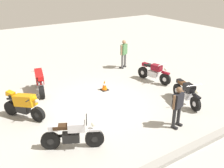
{
  "coord_description": "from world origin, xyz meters",
  "views": [
    {
      "loc": [
        5.1,
        9.09,
        5.39
      ],
      "look_at": [
        -0.9,
        -0.05,
        0.75
      ],
      "focal_mm": 41.78,
      "sensor_mm": 36.0,
      "label": 1
    }
  ],
  "objects_px": {
    "person_in_green_shirt": "(124,52)",
    "traffic_cone": "(104,85)",
    "person_in_black_shirt": "(178,105)",
    "motorcycle_silver_cruiser": "(72,134)",
    "motorcycle_maroon_cruiser": "(154,72)",
    "motorcycle_orange_sportbike": "(24,104)",
    "motorcycle_black_cruiser": "(186,93)",
    "motorcycle_red_sportbike": "(40,81)"
  },
  "relations": [
    {
      "from": "motorcycle_silver_cruiser",
      "to": "person_in_black_shirt",
      "type": "distance_m",
      "value": 4.0
    },
    {
      "from": "person_in_green_shirt",
      "to": "person_in_black_shirt",
      "type": "xyz_separation_m",
      "value": [
        2.27,
        6.57,
        -0.09
      ]
    },
    {
      "from": "traffic_cone",
      "to": "motorcycle_orange_sportbike",
      "type": "bearing_deg",
      "value": 7.63
    },
    {
      "from": "motorcycle_black_cruiser",
      "to": "person_in_black_shirt",
      "type": "xyz_separation_m",
      "value": [
        1.81,
        1.14,
        0.41
      ]
    },
    {
      "from": "motorcycle_orange_sportbike",
      "to": "motorcycle_silver_cruiser",
      "type": "xyz_separation_m",
      "value": [
        -0.75,
        2.87,
        -0.07
      ]
    },
    {
      "from": "motorcycle_black_cruiser",
      "to": "person_in_green_shirt",
      "type": "xyz_separation_m",
      "value": [
        -0.46,
        -5.43,
        0.49
      ]
    },
    {
      "from": "motorcycle_black_cruiser",
      "to": "motorcycle_red_sportbike",
      "type": "bearing_deg",
      "value": -117.2
    },
    {
      "from": "motorcycle_red_sportbike",
      "to": "motorcycle_maroon_cruiser",
      "type": "bearing_deg",
      "value": -95.4
    },
    {
      "from": "person_in_black_shirt",
      "to": "motorcycle_black_cruiser",
      "type": "bearing_deg",
      "value": 110.76
    },
    {
      "from": "motorcycle_black_cruiser",
      "to": "motorcycle_red_sportbike",
      "type": "relative_size",
      "value": 1.05
    },
    {
      "from": "person_in_green_shirt",
      "to": "motorcycle_maroon_cruiser",
      "type": "bearing_deg",
      "value": 157.37
    },
    {
      "from": "motorcycle_maroon_cruiser",
      "to": "traffic_cone",
      "type": "height_order",
      "value": "motorcycle_maroon_cruiser"
    },
    {
      "from": "traffic_cone",
      "to": "motorcycle_red_sportbike",
      "type": "bearing_deg",
      "value": -28.48
    },
    {
      "from": "person_in_green_shirt",
      "to": "person_in_black_shirt",
      "type": "distance_m",
      "value": 6.96
    },
    {
      "from": "motorcycle_maroon_cruiser",
      "to": "motorcycle_red_sportbike",
      "type": "bearing_deg",
      "value": -121.73
    },
    {
      "from": "motorcycle_maroon_cruiser",
      "to": "traffic_cone",
      "type": "bearing_deg",
      "value": -111.67
    },
    {
      "from": "traffic_cone",
      "to": "motorcycle_silver_cruiser",
      "type": "bearing_deg",
      "value": 45.46
    },
    {
      "from": "motorcycle_black_cruiser",
      "to": "motorcycle_maroon_cruiser",
      "type": "xyz_separation_m",
      "value": [
        -0.54,
        -2.77,
        0.0
      ]
    },
    {
      "from": "motorcycle_black_cruiser",
      "to": "traffic_cone",
      "type": "relative_size",
      "value": 3.86
    },
    {
      "from": "motorcycle_orange_sportbike",
      "to": "motorcycle_red_sportbike",
      "type": "bearing_deg",
      "value": 113.62
    },
    {
      "from": "motorcycle_silver_cruiser",
      "to": "motorcycle_maroon_cruiser",
      "type": "relative_size",
      "value": 0.92
    },
    {
      "from": "motorcycle_red_sportbike",
      "to": "traffic_cone",
      "type": "xyz_separation_m",
      "value": [
        -2.76,
        1.5,
        -0.33
      ]
    },
    {
      "from": "person_in_green_shirt",
      "to": "person_in_black_shirt",
      "type": "relative_size",
      "value": 1.07
    },
    {
      "from": "motorcycle_black_cruiser",
      "to": "person_in_black_shirt",
      "type": "relative_size",
      "value": 1.25
    },
    {
      "from": "motorcycle_silver_cruiser",
      "to": "person_in_green_shirt",
      "type": "relative_size",
      "value": 1.08
    },
    {
      "from": "motorcycle_orange_sportbike",
      "to": "motorcycle_red_sportbike",
      "type": "height_order",
      "value": "same"
    },
    {
      "from": "motorcycle_red_sportbike",
      "to": "motorcycle_maroon_cruiser",
      "type": "xyz_separation_m",
      "value": [
        -5.6,
        1.96,
        -0.07
      ]
    },
    {
      "from": "motorcycle_maroon_cruiser",
      "to": "traffic_cone",
      "type": "relative_size",
      "value": 3.9
    },
    {
      "from": "motorcycle_black_cruiser",
      "to": "motorcycle_maroon_cruiser",
      "type": "height_order",
      "value": "same"
    },
    {
      "from": "motorcycle_red_sportbike",
      "to": "traffic_cone",
      "type": "relative_size",
      "value": 3.66
    },
    {
      "from": "motorcycle_maroon_cruiser",
      "to": "motorcycle_black_cruiser",
      "type": "bearing_deg",
      "value": -23.51
    },
    {
      "from": "person_in_black_shirt",
      "to": "person_in_green_shirt",
      "type": "bearing_deg",
      "value": 149.44
    },
    {
      "from": "person_in_green_shirt",
      "to": "traffic_cone",
      "type": "distance_m",
      "value": 3.61
    },
    {
      "from": "motorcycle_orange_sportbike",
      "to": "motorcycle_maroon_cruiser",
      "type": "distance_m",
      "value": 6.96
    },
    {
      "from": "motorcycle_orange_sportbike",
      "to": "person_in_black_shirt",
      "type": "bearing_deg",
      "value": 17.58
    },
    {
      "from": "motorcycle_black_cruiser",
      "to": "person_in_green_shirt",
      "type": "height_order",
      "value": "person_in_green_shirt"
    },
    {
      "from": "motorcycle_silver_cruiser",
      "to": "person_in_black_shirt",
      "type": "xyz_separation_m",
      "value": [
        -3.86,
        0.94,
        0.41
      ]
    },
    {
      "from": "motorcycle_maroon_cruiser",
      "to": "motorcycle_orange_sportbike",
      "type": "bearing_deg",
      "value": -101.69
    },
    {
      "from": "motorcycle_black_cruiser",
      "to": "person_in_green_shirt",
      "type": "relative_size",
      "value": 1.16
    },
    {
      "from": "person_in_green_shirt",
      "to": "person_in_black_shirt",
      "type": "height_order",
      "value": "person_in_green_shirt"
    },
    {
      "from": "motorcycle_red_sportbike",
      "to": "person_in_green_shirt",
      "type": "relative_size",
      "value": 1.11
    },
    {
      "from": "motorcycle_silver_cruiser",
      "to": "motorcycle_maroon_cruiser",
      "type": "xyz_separation_m",
      "value": [
        -6.21,
        -2.97,
        0.0
      ]
    }
  ]
}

